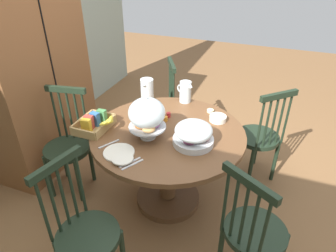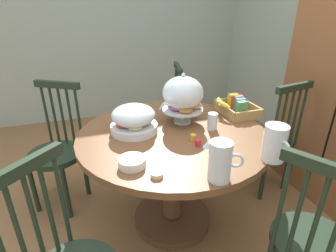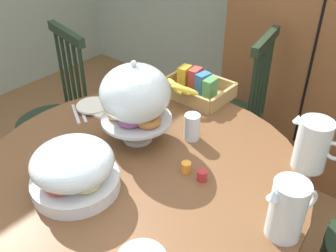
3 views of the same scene
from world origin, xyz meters
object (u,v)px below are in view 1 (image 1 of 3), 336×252
windsor_chair_near_window (259,138)px  pastry_stand_with_dome (147,115)px  china_plate_small (122,158)px  fruit_platter_covered (193,134)px  orange_juice_pitcher (147,90)px  windsor_chair_host_seat (253,233)px  butter_dish (210,111)px  windsor_chair_facing_door (68,147)px  wooden_armoire (29,71)px  dining_table (168,153)px  china_plate_large (119,152)px  windsor_chair_by_cabinet (159,109)px  cereal_bowl (218,118)px  cereal_basket (95,123)px  windsor_chair_far_side (85,235)px  drinking_glass (140,117)px  milk_pitcher (185,93)px

windsor_chair_near_window → pastry_stand_with_dome: size_ratio=2.83×
china_plate_small → fruit_platter_covered: bearing=-46.9°
pastry_stand_with_dome → orange_juice_pitcher: pastry_stand_with_dome is taller
windsor_chair_host_seat → butter_dish: bearing=29.9°
windsor_chair_facing_door → windsor_chair_near_window: bearing=-64.2°
windsor_chair_near_window → fruit_platter_covered: windsor_chair_near_window is taller
pastry_stand_with_dome → wooden_armoire: bearing=77.8°
butter_dish → wooden_armoire: bearing=99.2°
dining_table → china_plate_large: bearing=150.5°
windsor_chair_by_cabinet → cereal_bowl: (-0.50, -0.74, 0.31)m
cereal_basket → china_plate_large: size_ratio=1.44×
orange_juice_pitcher → cereal_bowl: orange_juice_pitcher is taller
windsor_chair_near_window → windsor_chair_far_side: same height
windsor_chair_by_cabinet → china_plate_small: size_ratio=6.50×
windsor_chair_far_side → drinking_glass: 0.98m
fruit_platter_covered → china_plate_large: size_ratio=1.36×
milk_pitcher → china_plate_small: milk_pitcher is taller
windsor_chair_facing_door → china_plate_small: (-0.31, -0.74, 0.30)m
milk_pitcher → china_plate_large: 0.95m
windsor_chair_facing_door → china_plate_small: size_ratio=6.50×
china_plate_large → butter_dish: (0.82, -0.45, 0.01)m
wooden_armoire → drinking_glass: (-0.12, -1.18, -0.19)m
windsor_chair_host_seat → milk_pitcher: (1.03, 0.80, 0.38)m
windsor_chair_facing_door → fruit_platter_covered: (0.05, -1.13, 0.37)m
windsor_chair_by_cabinet → drinking_glass: windsor_chair_by_cabinet is taller
dining_table → pastry_stand_with_dome: pastry_stand_with_dome is taller
windsor_chair_far_side → windsor_chair_host_seat: same height
fruit_platter_covered → milk_pitcher: bearing=23.3°
windsor_chair_near_window → fruit_platter_covered: bearing=148.2°
cereal_basket → china_plate_small: (-0.29, -0.40, -0.03)m
cereal_bowl → china_plate_small: bearing=147.5°
orange_juice_pitcher → china_plate_large: size_ratio=0.92×
windsor_chair_facing_door → butter_dish: windsor_chair_facing_door is taller
windsor_chair_far_side → fruit_platter_covered: bearing=-29.4°
windsor_chair_host_seat → cereal_bowl: 0.96m
drinking_glass → butter_dish: size_ratio=1.83×
windsor_chair_facing_door → dining_table: bearing=-81.0°
windsor_chair_near_window → orange_juice_pitcher: (-0.14, 1.06, 0.38)m
windsor_chair_far_side → drinking_glass: size_ratio=8.86×
cereal_bowl → dining_table: bearing=133.0°
windsor_chair_host_seat → china_plate_large: size_ratio=4.43×
drinking_glass → windsor_chair_facing_door: bearing=105.5°
dining_table → butter_dish: butter_dish is taller
windsor_chair_near_window → windsor_chair_by_cabinet: bearing=79.9°
windsor_chair_far_side → windsor_chair_facing_door: bearing=42.7°
china_plate_large → cereal_bowl: (0.69, -0.54, 0.02)m
pastry_stand_with_dome → fruit_platter_covered: 0.37m
cereal_basket → china_plate_small: 0.49m
windsor_chair_host_seat → fruit_platter_covered: (0.41, 0.53, 0.37)m
cereal_basket → drinking_glass: cereal_basket is taller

